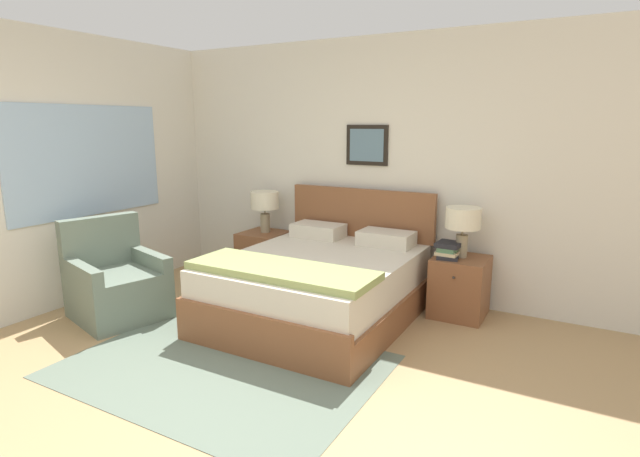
% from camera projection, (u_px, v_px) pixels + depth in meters
% --- Properties ---
extents(ground_plane, '(16.00, 16.00, 0.00)m').
position_uv_depth(ground_plane, '(189.00, 429.00, 2.92)').
color(ground_plane, tan).
extents(wall_back, '(7.36, 0.09, 2.60)m').
position_uv_depth(wall_back, '(381.00, 168.00, 5.10)').
color(wall_back, silver).
rests_on(wall_back, ground_plane).
extents(wall_left, '(0.08, 5.24, 2.60)m').
position_uv_depth(wall_left, '(96.00, 168.00, 5.05)').
color(wall_left, silver).
rests_on(wall_left, ground_plane).
extents(area_rug_main, '(2.24, 1.63, 0.01)m').
position_uv_depth(area_rug_main, '(222.00, 366.00, 3.67)').
color(area_rug_main, slate).
rests_on(area_rug_main, ground_plane).
extents(bed, '(1.58, 1.90, 1.09)m').
position_uv_depth(bed, '(319.00, 285.00, 4.51)').
color(bed, brown).
rests_on(bed, ground_plane).
extents(armchair, '(0.93, 0.90, 0.90)m').
position_uv_depth(armchair, '(116.00, 285.00, 4.58)').
color(armchair, slate).
rests_on(armchair, ground_plane).
extents(nightstand_near_window, '(0.48, 0.50, 0.55)m').
position_uv_depth(nightstand_near_window, '(264.00, 256.00, 5.64)').
color(nightstand_near_window, brown).
rests_on(nightstand_near_window, ground_plane).
extents(nightstand_by_door, '(0.48, 0.50, 0.55)m').
position_uv_depth(nightstand_by_door, '(460.00, 287.00, 4.60)').
color(nightstand_by_door, brown).
rests_on(nightstand_by_door, ground_plane).
extents(table_lamp_near_window, '(0.31, 0.31, 0.46)m').
position_uv_depth(table_lamp_near_window, '(265.00, 203.00, 5.53)').
color(table_lamp_near_window, gray).
rests_on(table_lamp_near_window, nightstand_near_window).
extents(table_lamp_by_door, '(0.31, 0.31, 0.46)m').
position_uv_depth(table_lamp_by_door, '(463.00, 221.00, 4.49)').
color(table_lamp_by_door, gray).
rests_on(table_lamp_by_door, nightstand_by_door).
extents(book_thick_bottom, '(0.23, 0.30, 0.03)m').
position_uv_depth(book_thick_bottom, '(448.00, 256.00, 4.54)').
color(book_thick_bottom, '#232328').
rests_on(book_thick_bottom, nightstand_by_door).
extents(book_hardcover_middle, '(0.20, 0.26, 0.03)m').
position_uv_depth(book_hardcover_middle, '(449.00, 252.00, 4.54)').
color(book_hardcover_middle, beige).
rests_on(book_hardcover_middle, book_thick_bottom).
extents(book_novel_upper, '(0.17, 0.23, 0.04)m').
position_uv_depth(book_novel_upper, '(449.00, 249.00, 4.53)').
color(book_novel_upper, '#4C7551').
rests_on(book_novel_upper, book_hardcover_middle).
extents(book_slim_near_top, '(0.22, 0.24, 0.04)m').
position_uv_depth(book_slim_near_top, '(449.00, 244.00, 4.52)').
color(book_slim_near_top, '#232328').
rests_on(book_slim_near_top, book_novel_upper).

